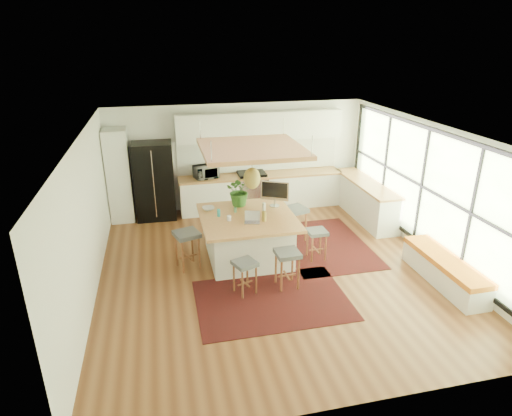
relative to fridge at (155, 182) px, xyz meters
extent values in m
plane|color=brown|center=(2.14, -3.16, -0.93)|extent=(7.00, 7.00, 0.00)
plane|color=white|center=(2.14, -3.16, 1.78)|extent=(7.00, 7.00, 0.00)
plane|color=white|center=(2.14, 0.34, 0.42)|extent=(6.50, 0.00, 6.50)
plane|color=white|center=(2.14, -6.66, 0.42)|extent=(6.50, 0.00, 6.50)
plane|color=white|center=(-1.11, -3.16, 0.42)|extent=(0.00, 7.00, 7.00)
plane|color=white|center=(5.39, -3.16, 0.42)|extent=(0.00, 7.00, 7.00)
cube|color=white|center=(-0.81, 0.02, 0.20)|extent=(0.55, 0.60, 2.25)
cube|color=white|center=(2.69, 0.02, -0.49)|extent=(4.20, 0.60, 0.88)
cube|color=#AF723E|center=(2.69, 0.02, -0.03)|extent=(4.24, 0.64, 0.05)
cube|color=white|center=(2.69, 0.32, 0.43)|extent=(4.20, 0.02, 0.80)
cube|color=white|center=(2.69, 0.16, 1.22)|extent=(4.20, 0.34, 0.70)
cube|color=white|center=(5.07, -1.16, -0.49)|extent=(0.60, 2.50, 0.88)
cube|color=#AF723E|center=(5.07, -1.16, -0.03)|extent=(0.64, 2.54, 0.05)
cube|color=black|center=(1.87, -4.23, -0.92)|extent=(2.60, 1.80, 0.01)
cube|color=black|center=(3.51, -2.43, -0.92)|extent=(1.80, 2.60, 0.01)
imported|color=#A5A5AA|center=(1.27, 0.03, 0.20)|extent=(0.65, 0.47, 0.39)
imported|color=#1E4C19|center=(1.75, -2.02, 0.26)|extent=(0.59, 0.66, 0.51)
imported|color=silver|center=(1.06, -2.13, 0.03)|extent=(0.26, 0.26, 0.06)
cylinder|color=#2EA7BA|center=(1.22, -2.53, 0.10)|extent=(0.07, 0.07, 0.19)
cylinder|color=white|center=(1.37, -2.78, 0.10)|extent=(0.07, 0.07, 0.19)
cylinder|color=olive|center=(2.02, -2.93, 0.10)|extent=(0.07, 0.07, 0.19)
cylinder|color=silver|center=(2.12, -2.58, 0.10)|extent=(0.07, 0.07, 0.19)
cylinder|color=#528966|center=(1.57, -2.38, 0.10)|extent=(0.07, 0.07, 0.19)
camera|label=1|loc=(0.18, -10.36, 3.32)|focal=30.39mm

